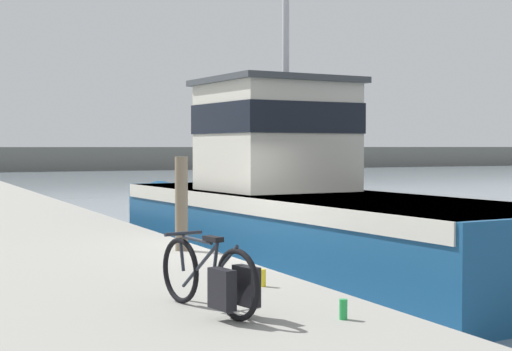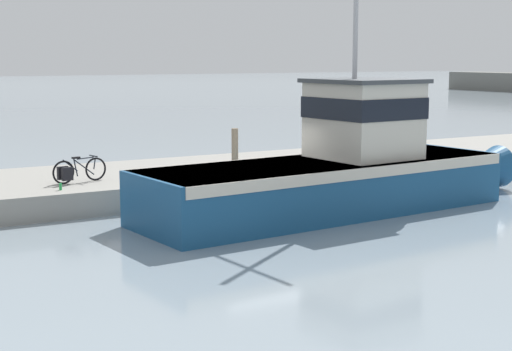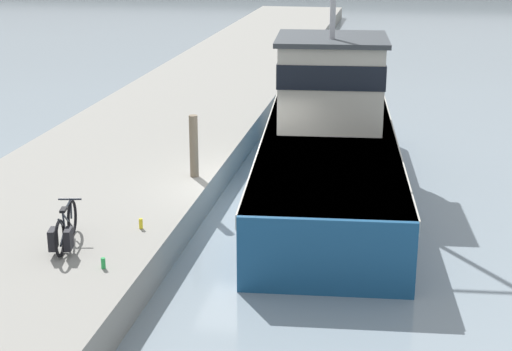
% 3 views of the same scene
% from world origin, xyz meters
% --- Properties ---
extents(ground_plane, '(320.00, 320.00, 0.00)m').
position_xyz_m(ground_plane, '(0.00, 0.00, 0.00)').
color(ground_plane, '#84939E').
extents(dock_pier, '(5.72, 80.00, 0.72)m').
position_xyz_m(dock_pier, '(-3.90, 0.00, 0.36)').
color(dock_pier, gray).
rests_on(dock_pier, ground_plane).
extents(far_shoreline, '(180.00, 5.00, 2.32)m').
position_xyz_m(far_shoreline, '(30.00, 67.22, 1.16)').
color(far_shoreline, slate).
rests_on(far_shoreline, ground_plane).
extents(fishing_boat_main, '(4.20, 13.23, 8.84)m').
position_xyz_m(fishing_boat_main, '(1.53, 2.14, 1.24)').
color(fishing_boat_main, navy).
rests_on(fishing_boat_main, ground_plane).
extents(boat_blue_far, '(3.72, 5.19, 5.06)m').
position_xyz_m(boat_blue_far, '(12.17, 25.61, 0.81)').
color(boat_blue_far, '#337F47').
rests_on(boat_blue_far, ground_plane).
extents(bicycle_touring, '(0.63, 1.72, 0.76)m').
position_xyz_m(bicycle_touring, '(-2.75, -4.32, 1.07)').
color(bicycle_touring, black).
rests_on(bicycle_touring, dock_pier).
extents(mooring_post, '(0.20, 0.20, 1.49)m').
position_xyz_m(mooring_post, '(-1.49, 0.30, 1.47)').
color(mooring_post, '#756651').
rests_on(mooring_post, dock_pier).
extents(water_bottle_by_bike, '(0.08, 0.08, 0.19)m').
position_xyz_m(water_bottle_by_bike, '(-1.74, -5.05, 0.82)').
color(water_bottle_by_bike, green).
rests_on(water_bottle_by_bike, dock_pier).
extents(water_bottle_on_curb, '(0.08, 0.08, 0.21)m').
position_xyz_m(water_bottle_on_curb, '(-1.69, -3.13, 0.82)').
color(water_bottle_on_curb, yellow).
rests_on(water_bottle_on_curb, dock_pier).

